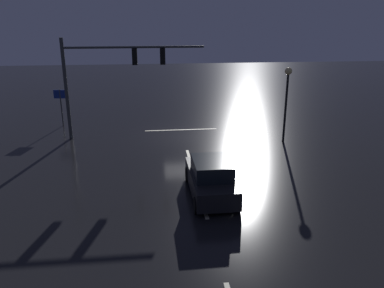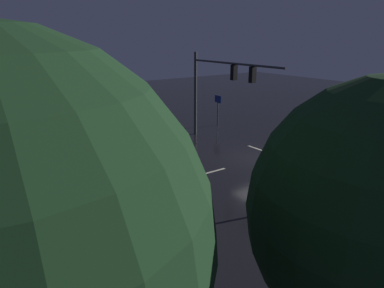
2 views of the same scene
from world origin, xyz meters
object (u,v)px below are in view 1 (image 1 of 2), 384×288
object	(u,v)px
car_approaching	(211,178)
street_lamp_left_kerb	(287,90)
traffic_signal_assembly	(112,68)
route_sign	(61,100)

from	to	relation	value
car_approaching	street_lamp_left_kerb	distance (m)	9.41
traffic_signal_assembly	street_lamp_left_kerb	world-z (taller)	traffic_signal_assembly
traffic_signal_assembly	street_lamp_left_kerb	distance (m)	10.85
street_lamp_left_kerb	route_sign	size ratio (longest dim) A/B	1.75
street_lamp_left_kerb	route_sign	world-z (taller)	street_lamp_left_kerb
traffic_signal_assembly	street_lamp_left_kerb	size ratio (longest dim) A/B	1.88
car_approaching	street_lamp_left_kerb	world-z (taller)	street_lamp_left_kerb
car_approaching	route_sign	xyz separation A→B (m)	(8.86, -12.37, 1.12)
traffic_signal_assembly	route_sign	distance (m)	5.73
route_sign	car_approaching	bearing A→B (deg)	125.61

